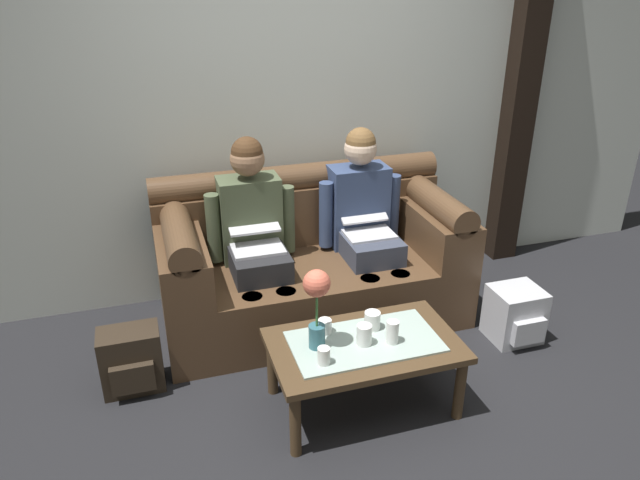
{
  "coord_description": "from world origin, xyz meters",
  "views": [
    {
      "loc": [
        -0.98,
        -2.17,
        2.16
      ],
      "look_at": [
        -0.06,
        0.77,
        0.72
      ],
      "focal_mm": 33.58,
      "sensor_mm": 36.0,
      "label": 1
    }
  ],
  "objects_px": {
    "person_left": "(254,230)",
    "cup_far_center": "(325,326)",
    "backpack_right": "(515,315)",
    "backpack_left": "(132,361)",
    "cup_near_right": "(372,320)",
    "cup_far_right": "(392,332)",
    "person_right": "(364,216)",
    "coffee_table": "(364,350)",
    "cup_far_left": "(364,335)",
    "cup_near_left": "(324,356)",
    "flower_vase": "(317,298)",
    "couch": "(310,262)"
  },
  "relations": [
    {
      "from": "person_left",
      "to": "coffee_table",
      "type": "bearing_deg",
      "value": -69.52
    },
    {
      "from": "person_left",
      "to": "cup_far_center",
      "type": "height_order",
      "value": "person_left"
    },
    {
      "from": "backpack_left",
      "to": "flower_vase",
      "type": "bearing_deg",
      "value": -27.76
    },
    {
      "from": "flower_vase",
      "to": "backpack_right",
      "type": "distance_m",
      "value": 1.5
    },
    {
      "from": "couch",
      "to": "cup_near_right",
      "type": "distance_m",
      "value": 0.89
    },
    {
      "from": "cup_far_center",
      "to": "cup_far_right",
      "type": "height_order",
      "value": "cup_far_right"
    },
    {
      "from": "cup_far_left",
      "to": "coffee_table",
      "type": "bearing_deg",
      "value": 60.1
    },
    {
      "from": "cup_near_left",
      "to": "backpack_left",
      "type": "relative_size",
      "value": 0.24
    },
    {
      "from": "person_right",
      "to": "coffee_table",
      "type": "bearing_deg",
      "value": -110.47
    },
    {
      "from": "cup_near_right",
      "to": "cup_far_right",
      "type": "relative_size",
      "value": 0.79
    },
    {
      "from": "cup_near_left",
      "to": "cup_far_left",
      "type": "bearing_deg",
      "value": 21.22
    },
    {
      "from": "person_left",
      "to": "cup_near_right",
      "type": "height_order",
      "value": "person_left"
    },
    {
      "from": "cup_near_right",
      "to": "backpack_left",
      "type": "bearing_deg",
      "value": 161.77
    },
    {
      "from": "coffee_table",
      "to": "flower_vase",
      "type": "xyz_separation_m",
      "value": [
        -0.25,
        0.02,
        0.34
      ]
    },
    {
      "from": "couch",
      "to": "backpack_left",
      "type": "xyz_separation_m",
      "value": [
        -1.16,
        -0.47,
        -0.2
      ]
    },
    {
      "from": "cup_far_left",
      "to": "couch",
      "type": "bearing_deg",
      "value": 89.21
    },
    {
      "from": "cup_near_right",
      "to": "cup_far_right",
      "type": "distance_m",
      "value": 0.16
    },
    {
      "from": "cup_near_left",
      "to": "person_left",
      "type": "bearing_deg",
      "value": 95.57
    },
    {
      "from": "person_left",
      "to": "coffee_table",
      "type": "distance_m",
      "value": 1.08
    },
    {
      "from": "flower_vase",
      "to": "backpack_right",
      "type": "xyz_separation_m",
      "value": [
        1.37,
        0.28,
        -0.52
      ]
    },
    {
      "from": "coffee_table",
      "to": "cup_near_left",
      "type": "distance_m",
      "value": 0.3
    },
    {
      "from": "coffee_table",
      "to": "cup_far_center",
      "type": "bearing_deg",
      "value": 142.19
    },
    {
      "from": "cup_near_left",
      "to": "backpack_right",
      "type": "relative_size",
      "value": 0.25
    },
    {
      "from": "flower_vase",
      "to": "cup_near_left",
      "type": "height_order",
      "value": "flower_vase"
    },
    {
      "from": "flower_vase",
      "to": "couch",
      "type": "bearing_deg",
      "value": 75.39
    },
    {
      "from": "couch",
      "to": "backpack_right",
      "type": "xyz_separation_m",
      "value": [
        1.13,
        -0.67,
        -0.21
      ]
    },
    {
      "from": "coffee_table",
      "to": "cup_near_left",
      "type": "xyz_separation_m",
      "value": [
        -0.26,
        -0.12,
        0.1
      ]
    },
    {
      "from": "cup_far_left",
      "to": "backpack_right",
      "type": "height_order",
      "value": "cup_far_left"
    },
    {
      "from": "cup_far_center",
      "to": "coffee_table",
      "type": "bearing_deg",
      "value": -37.81
    },
    {
      "from": "person_left",
      "to": "cup_near_right",
      "type": "relative_size",
      "value": 12.71
    },
    {
      "from": "coffee_table",
      "to": "cup_near_right",
      "type": "distance_m",
      "value": 0.16
    },
    {
      "from": "cup_far_center",
      "to": "backpack_right",
      "type": "bearing_deg",
      "value": 7.36
    },
    {
      "from": "cup_far_center",
      "to": "cup_far_right",
      "type": "distance_m",
      "value": 0.35
    },
    {
      "from": "backpack_right",
      "to": "cup_far_center",
      "type": "bearing_deg",
      "value": -172.64
    },
    {
      "from": "backpack_right",
      "to": "backpack_left",
      "type": "xyz_separation_m",
      "value": [
        -2.29,
        0.2,
        0.01
      ]
    },
    {
      "from": "couch",
      "to": "coffee_table",
      "type": "height_order",
      "value": "couch"
    },
    {
      "from": "person_right",
      "to": "cup_far_right",
      "type": "xyz_separation_m",
      "value": [
        -0.24,
        -1.03,
        -0.19
      ]
    },
    {
      "from": "cup_far_left",
      "to": "backpack_right",
      "type": "bearing_deg",
      "value": 15.87
    },
    {
      "from": "cup_far_left",
      "to": "backpack_left",
      "type": "distance_m",
      "value": 1.29
    },
    {
      "from": "cup_far_right",
      "to": "couch",
      "type": "bearing_deg",
      "value": 97.05
    },
    {
      "from": "cup_far_center",
      "to": "flower_vase",
      "type": "bearing_deg",
      "value": -125.23
    },
    {
      "from": "person_right",
      "to": "flower_vase",
      "type": "relative_size",
      "value": 2.84
    },
    {
      "from": "couch",
      "to": "cup_near_right",
      "type": "height_order",
      "value": "couch"
    },
    {
      "from": "cup_near_left",
      "to": "couch",
      "type": "bearing_deg",
      "value": 76.78
    },
    {
      "from": "flower_vase",
      "to": "cup_near_right",
      "type": "height_order",
      "value": "flower_vase"
    },
    {
      "from": "backpack_left",
      "to": "coffee_table",
      "type": "bearing_deg",
      "value": -23.47
    },
    {
      "from": "person_right",
      "to": "coffee_table",
      "type": "xyz_separation_m",
      "value": [
        -0.36,
        -0.97,
        -0.31
      ]
    },
    {
      "from": "cup_far_left",
      "to": "cup_near_right",
      "type": "bearing_deg",
      "value": 52.35
    },
    {
      "from": "flower_vase",
      "to": "cup_near_left",
      "type": "bearing_deg",
      "value": -93.57
    },
    {
      "from": "cup_near_left",
      "to": "cup_far_center",
      "type": "bearing_deg",
      "value": 71.09
    }
  ]
}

